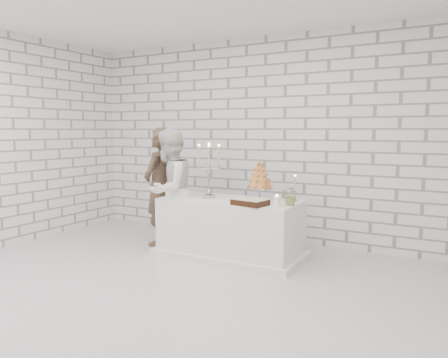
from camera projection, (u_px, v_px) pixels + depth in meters
ground at (164, 292)px, 4.39m from camera, size 6.00×5.00×0.01m
wall_back at (265, 140)px, 6.39m from camera, size 6.00×0.01×3.00m
cake_table at (230, 228)px, 5.61m from camera, size 1.80×0.80×0.75m
groom at (159, 187)px, 6.16m from camera, size 0.49×0.67×1.68m
bride at (169, 190)px, 5.84m from camera, size 0.69×0.86×1.66m
candelabra at (209, 171)px, 5.64m from camera, size 0.36×0.36×0.73m
croquembouche at (260, 180)px, 5.46m from camera, size 0.42×0.42×0.52m
chocolate_cake at (250, 202)px, 5.14m from camera, size 0.43×0.34×0.08m
pillar_candle at (277, 201)px, 5.05m from camera, size 0.08×0.08×0.12m
extra_taper at (295, 189)px, 5.34m from camera, size 0.07×0.07×0.32m
flowers at (291, 196)px, 5.10m from camera, size 0.26×0.24×0.23m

